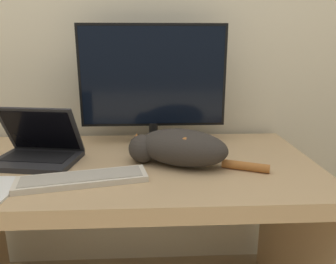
{
  "coord_description": "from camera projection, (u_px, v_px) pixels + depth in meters",
  "views": [
    {
      "loc": [
        0.1,
        -0.84,
        1.2
      ],
      "look_at": [
        0.16,
        0.34,
        0.87
      ],
      "focal_mm": 35.0,
      "sensor_mm": 36.0,
      "label": 1
    }
  ],
  "objects": [
    {
      "name": "cat",
      "position": [
        179.0,
        147.0,
        1.24
      ],
      "size": [
        0.52,
        0.3,
        0.14
      ],
      "rotation": [
        0.0,
        0.0,
        -0.4
      ],
      "color": "#332D28",
      "rests_on": "desk"
    },
    {
      "name": "external_keyboard",
      "position": [
        82.0,
        179.0,
        1.1
      ],
      "size": [
        0.45,
        0.2,
        0.02
      ],
      "rotation": [
        0.0,
        0.0,
        0.21
      ],
      "color": "beige",
      "rests_on": "desk"
    },
    {
      "name": "laptop",
      "position": [
        38.0,
        151.0,
        1.28
      ],
      "size": [
        0.34,
        0.28,
        0.22
      ],
      "rotation": [
        0.0,
        0.0,
        -0.17
      ],
      "color": "#232326",
      "rests_on": "desk"
    },
    {
      "name": "monitor",
      "position": [
        153.0,
        84.0,
        1.43
      ],
      "size": [
        0.64,
        0.21,
        0.53
      ],
      "color": "black",
      "rests_on": "desk"
    },
    {
      "name": "wall_back",
      "position": [
        130.0,
        20.0,
        1.56
      ],
      "size": [
        6.4,
        0.06,
        2.6
      ],
      "color": "beige",
      "rests_on": "ground_plane"
    },
    {
      "name": "desk",
      "position": [
        128.0,
        198.0,
        1.33
      ],
      "size": [
        1.48,
        0.75,
        0.74
      ],
      "color": "tan",
      "rests_on": "ground_plane"
    }
  ]
}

